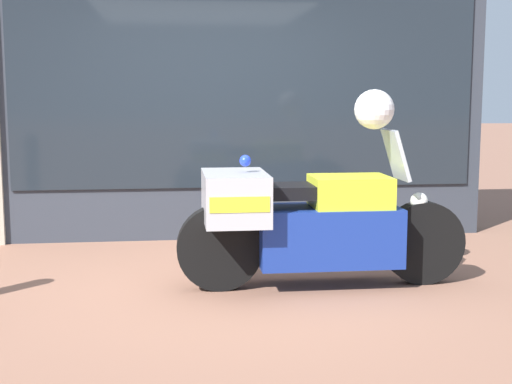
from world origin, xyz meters
name	(u,v)px	position (x,y,z in m)	size (l,w,h in m)	color
ground_plane	(223,284)	(0.00, 0.00, 0.00)	(60.00, 60.00, 0.00)	#8E604C
shop_building	(170,45)	(-0.39, 2.00, 2.01)	(5.85, 0.55, 4.01)	#333842
window_display	(241,189)	(0.35, 2.03, 0.49)	(4.56, 0.30, 2.09)	slate
paramedic_motorcycle	(305,220)	(0.63, -0.15, 0.54)	(2.29, 0.78, 1.24)	black
white_helmet	(374,109)	(1.17, -0.15, 1.39)	(0.31, 0.31, 0.31)	white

